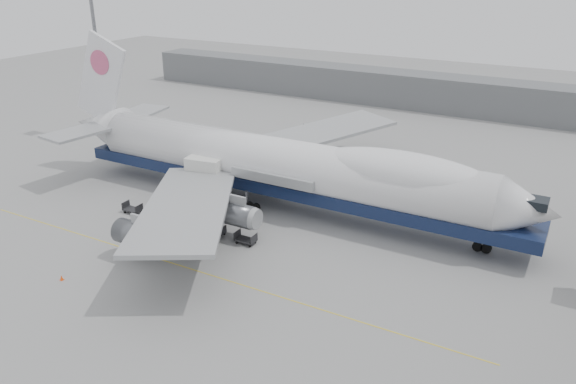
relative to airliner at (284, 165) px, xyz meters
The scene contains 12 objects.
ground 13.27m from the airliner, 93.08° to the right, with size 260.00×260.00×0.00m, color gray.
apron_line 18.87m from the airliner, 92.05° to the right, with size 60.00×0.15×0.01m, color gold.
hangar 59.01m from the airliner, 100.40° to the left, with size 110.00×8.00×7.00m, color slate.
floodlight_mast 45.14m from the airliner, 164.28° to the left, with size 2.40×2.40×25.43m.
airliner is the anchor object (origin of this frame).
catering_truck 10.27m from the airliner, 159.02° to the right, with size 5.20×3.93×6.08m.
traffic_cone 28.37m from the airliner, 112.16° to the right, with size 0.36×0.36×0.53m.
dolly_0 19.44m from the airliner, 145.32° to the right, with size 2.30×1.35×1.30m.
dolly_1 16.35m from the airliner, 136.58° to the right, with size 2.30×1.35×1.30m.
dolly_2 13.81m from the airliner, 123.73° to the right, with size 2.30×1.35×1.30m.
dolly_3 12.20m from the airliner, 105.59° to the right, with size 2.30×1.35×1.30m.
dolly_4 11.89m from the airliner, 83.73° to the right, with size 2.30×1.35×1.30m.
Camera 1 is at (32.47, -44.49, 29.29)m, focal length 35.00 mm.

